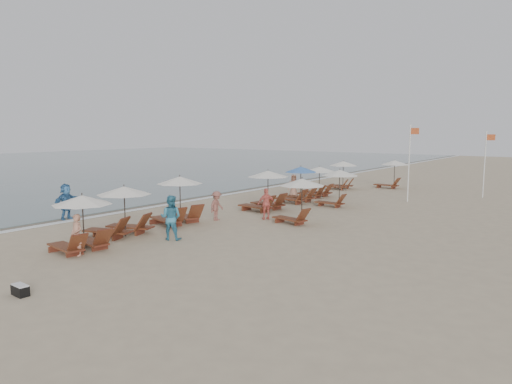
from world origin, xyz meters
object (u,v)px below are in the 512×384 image
Objects in this scene: duffel_bag at (20,290)px; lounger_station_3 at (264,191)px; lounger_station_0 at (80,223)px; lounger_station_2 at (176,202)px; inland_station_0 at (297,195)px; inland_station_1 at (336,183)px; beachgoer_far_a at (266,204)px; beachgoer_near at (77,235)px; flag_pole_near at (410,160)px; lounger_station_6 at (341,175)px; waterline_walker at (66,202)px; beachgoer_mid_b at (217,206)px; lounger_station_5 at (316,181)px; lounger_station_1 at (121,212)px; inland_station_2 at (391,171)px; beachgoer_mid_a at (171,218)px; lounger_station_4 at (297,187)px; beachgoer_far_b at (294,186)px.

lounger_station_3 is at bearing 100.07° from duffel_bag.
lounger_station_2 is at bearing 99.51° from lounger_station_0.
lounger_station_3 reaches higher than inland_station_0.
lounger_station_2 is 1.06× the size of inland_station_1.
lounger_station_0 reaches higher than beachgoer_far_a.
beachgoer_far_a reaches higher than beachgoer_near.
flag_pole_near is at bearing 73.95° from lounger_station_0.
inland_station_0 is at bearing -81.52° from inland_station_1.
lounger_station_0 is 0.69m from beachgoer_near.
lounger_station_0 is 15.61m from inland_station_1.
lounger_station_6 reaches higher than waterline_walker.
beachgoer_mid_b reaches higher than duffel_bag.
inland_station_1 reaches higher than lounger_station_5.
flag_pole_near is at bearing 68.66° from lounger_station_1.
beachgoer_far_a is (-0.29, -16.86, -0.57)m from inland_station_2.
inland_station_1 is 12.06m from beachgoer_mid_a.
duffel_bag is at bearing -81.69° from lounger_station_4.
lounger_station_0 is 4.42× the size of duffel_bag.
lounger_station_6 reaches higher than lounger_station_1.
inland_station_2 is at bearing 91.34° from duffel_bag.
lounger_station_3 is 12.15m from beachgoer_near.
beachgoer_mid_a is (1.18, -11.99, -0.07)m from lounger_station_4.
beachgoer_far_b is at bearing -156.84° from flag_pole_near.
beachgoer_far_a is at bearing 78.41° from lounger_station_0.
beachgoer_far_b reaches higher than duffel_bag.
lounger_station_2 is 2.12m from beachgoer_mid_b.
lounger_station_3 is at bearing -85.50° from lounger_station_6.
lounger_station_4 is at bearing -41.21° from waterline_walker.
beachgoer_far_b is (-1.56, 17.44, 0.04)m from beachgoer_near.
lounger_station_5 is at bearing -82.90° from lounger_station_6.
lounger_station_5 is 15.05m from beachgoer_mid_a.
lounger_station_2 is at bearing -126.15° from beachgoer_far_b.
duffel_bag is at bearing -96.74° from flag_pole_near.
flag_pole_near is (4.43, 16.57, 1.78)m from beachgoer_mid_a.
waterline_walker reaches higher than beachgoer_mid_b.
waterline_walker is at bearing -127.78° from inland_station_1.
lounger_station_3 is (1.17, 5.78, 0.02)m from lounger_station_2.
beachgoer_far_b is 14.61m from waterline_walker.
lounger_station_0 is 2.85m from lounger_station_1.
lounger_station_2 is 20.63m from inland_station_2.
lounger_station_2 is at bearing -96.78° from lounger_station_4.
beachgoer_mid_a is (-2.47, -6.05, -0.50)m from inland_station_0.
beachgoer_mid_b is (1.03, 1.82, -0.32)m from lounger_station_2.
lounger_station_4 is 1.37× the size of beachgoer_mid_a.
lounger_station_4 reaches higher than beachgoer_far_b.
lounger_station_0 is 0.99× the size of inland_station_1.
lounger_station_3 is 1.04× the size of inland_station_2.
lounger_station_2 reaches higher than duffel_bag.
waterline_walker reaches higher than beachgoer_far_b.
lounger_station_6 reaches higher than duffel_bag.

